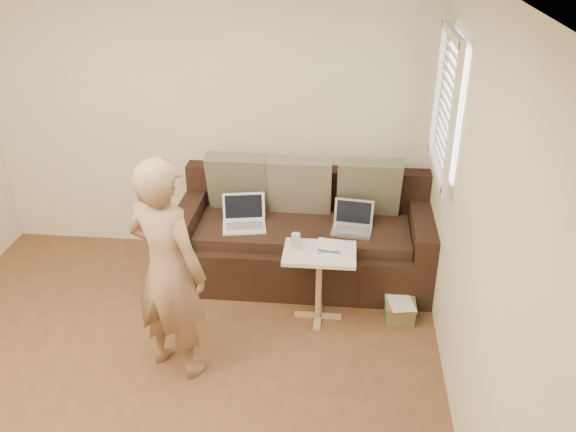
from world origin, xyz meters
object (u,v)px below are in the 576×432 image
object	(u,v)px
sofa	(304,233)
person	(168,270)
side_table	(319,285)
laptop_silver	(351,232)
drinking_glass	(296,241)
striped_box	(400,310)
laptop_white	(244,228)

from	to	relation	value
sofa	person	bearing A→B (deg)	-122.11
person	side_table	distance (m)	1.30
sofa	laptop_silver	world-z (taller)	sofa
sofa	drinking_glass	distance (m)	0.63
side_table	striped_box	distance (m)	0.70
laptop_white	striped_box	bearing A→B (deg)	-29.29
laptop_silver	laptop_white	world-z (taller)	laptop_white
drinking_glass	striped_box	distance (m)	1.04
sofa	laptop_white	xyz separation A→B (m)	(-0.50, -0.13, 0.10)
laptop_silver	sofa	bearing A→B (deg)	171.57
sofa	laptop_white	bearing A→B (deg)	-165.44
laptop_silver	striped_box	world-z (taller)	laptop_silver
sofa	striped_box	world-z (taller)	sofa
sofa	drinking_glass	size ratio (longest dim) A/B	18.33
person	drinking_glass	world-z (taller)	person
laptop_silver	striped_box	xyz separation A→B (m)	(0.41, -0.46, -0.44)
drinking_glass	side_table	bearing A→B (deg)	-12.69
laptop_silver	person	size ratio (longest dim) A/B	0.20
sofa	person	distance (m)	1.59
person	side_table	bearing A→B (deg)	-120.97
laptop_white	sofa	bearing A→B (deg)	3.80
laptop_silver	striped_box	distance (m)	0.76
laptop_white	person	world-z (taller)	person
sofa	laptop_white	world-z (taller)	sofa
striped_box	person	bearing A→B (deg)	-156.14
drinking_glass	laptop_white	bearing A→B (deg)	136.79
laptop_silver	side_table	bearing A→B (deg)	-108.25
laptop_white	side_table	bearing A→B (deg)	-47.21
laptop_white	drinking_glass	xyz separation A→B (m)	(0.48, -0.45, 0.15)
striped_box	side_table	bearing A→B (deg)	-175.65
side_table	drinking_glass	size ratio (longest dim) A/B	5.12
laptop_white	side_table	xyz separation A→B (m)	(0.67, -0.49, -0.21)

